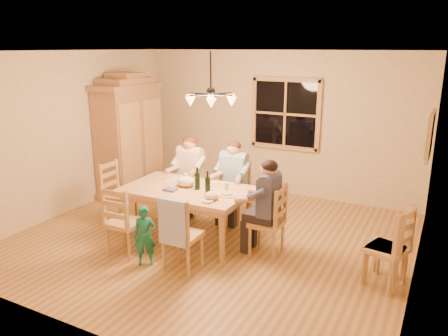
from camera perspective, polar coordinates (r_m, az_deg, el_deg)
The scene contains 33 objects.
floor at distance 6.58m, azimuth -1.58°, elevation -9.18°, with size 5.50×5.50×0.00m, color olive.
ceiling at distance 5.98m, azimuth -1.78°, elevation 15.04°, with size 5.50×5.00×0.02m, color white.
wall_back at distance 8.37m, azimuth 6.75°, elevation 5.79°, with size 5.50×0.02×2.70m, color tan.
wall_left at distance 7.83m, azimuth -19.57°, elevation 4.34°, with size 0.02×5.00×2.70m, color tan.
wall_right at distance 5.40m, azimuth 24.72°, elevation -0.97°, with size 0.02×5.00×2.70m, color tan.
window at distance 8.24m, azimuth 8.02°, elevation 7.01°, with size 1.30×0.06×1.30m.
painting at distance 6.52m, azimuth 25.32°, elevation 3.87°, with size 0.06×0.78×0.64m.
chandelier at distance 6.02m, azimuth -1.73°, elevation 9.10°, with size 0.77×0.68×0.71m.
armoire at distance 8.48m, azimuth -12.25°, elevation 3.66°, with size 0.66×1.40×2.30m.
dining_table at distance 6.44m, azimuth -4.91°, elevation -3.49°, with size 1.84×1.15×0.76m.
chair_far_left at distance 7.47m, azimuth -4.41°, elevation -3.64°, with size 0.45×0.43×0.99m.
chair_far_right at distance 7.11m, azimuth 1.22°, elevation -4.61°, with size 0.45×0.43×0.99m.
chair_near_left at distance 6.17m, azimuth -12.69°, elevation -8.27°, with size 0.45×0.43×0.99m.
chair_near_right at distance 5.67m, azimuth -5.41°, elevation -10.11°, with size 0.45×0.43×0.99m.
chair_end_left at distance 7.26m, azimuth -13.42°, elevation -4.61°, with size 0.43×0.45×0.99m.
chair_end_right at distance 6.05m, azimuth 5.57°, elevation -8.43°, with size 0.43×0.45×0.99m.
adult_woman at distance 7.31m, azimuth -4.49°, elevation 0.34°, with size 0.40×0.43×0.87m.
adult_plaid_man at distance 6.94m, azimuth 1.25°, elevation -0.44°, with size 0.40×0.43×0.87m.
adult_slate_man at distance 5.85m, azimuth 5.71°, elevation -3.61°, with size 0.43×0.40×0.87m.
towel at distance 5.37m, azimuth -6.59°, elevation -7.05°, with size 0.38×0.10×0.58m, color #9AADD1.
wine_bottle_a at distance 6.30m, azimuth -3.50°, elevation -1.35°, with size 0.08×0.08×0.33m, color black.
wine_bottle_b at distance 6.10m, azimuth -2.15°, elevation -1.90°, with size 0.08×0.08×0.33m, color black.
plate_woman at distance 6.89m, azimuth -7.20°, elevation -1.30°, with size 0.26×0.26×0.02m, color white.
plate_plaid at distance 6.55m, azimuth -1.20°, elevation -2.07°, with size 0.26×0.26×0.02m, color white.
plate_slate at distance 6.08m, azimuth 0.36°, elevation -3.49°, with size 0.26×0.26×0.02m, color white.
wine_glass_a at distance 6.65m, azimuth -4.99°, elevation -1.31°, with size 0.06×0.06×0.14m, color silver.
wine_glass_b at distance 6.20m, azimuth 0.36°, elevation -2.53°, with size 0.06×0.06×0.14m, color silver.
cap at distance 5.90m, azimuth -1.62°, elevation -3.63°, with size 0.20×0.20×0.11m, color tan.
napkin at distance 6.32m, azimuth -7.03°, elevation -2.81°, with size 0.18×0.14×0.03m, color #444F7D.
cloth_bundle at distance 6.46m, azimuth -4.98°, elevation -1.76°, with size 0.28×0.22×0.15m, color beige.
child at distance 5.78m, azimuth -10.31°, elevation -8.74°, with size 0.29×0.19×0.80m, color #176B5B.
chair_spare_front at distance 5.62m, azimuth 20.27°, elevation -11.35°, with size 0.55×0.56×0.99m.
chair_spare_back at distance 5.68m, azimuth 20.37°, elevation -11.06°, with size 0.48×0.50×0.99m.
Camera 1 is at (2.93, -5.21, 2.75)m, focal length 35.00 mm.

